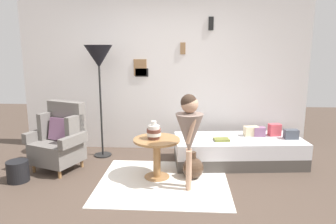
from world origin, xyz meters
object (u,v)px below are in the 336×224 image
demijohn_near (193,168)px  magazine_basket (18,171)px  person_child (189,129)px  vase_striped (154,132)px  book_on_daybed (221,140)px  daybed (238,151)px  side_table (157,150)px  armchair (60,139)px  floor_lamp (99,60)px

demijohn_near → magazine_basket: 2.32m
person_child → magazine_basket: 2.34m
vase_striped → book_on_daybed: 1.08m
daybed → person_child: 1.34m
book_on_daybed → side_table: bearing=-152.8°
armchair → daybed: armchair is taller
side_table → vase_striped: vase_striped is taller
armchair → magazine_basket: bearing=-128.5°
armchair → floor_lamp: bearing=51.0°
side_table → magazine_basket: bearing=-172.9°
floor_lamp → magazine_basket: floor_lamp is taller
book_on_daybed → daybed: bearing=28.9°
floor_lamp → magazine_basket: bearing=-128.8°
floor_lamp → daybed: bearing=-5.7°
side_table → demijohn_near: bearing=1.7°
armchair → vase_striped: size_ratio=4.00×
daybed → floor_lamp: size_ratio=1.11×
side_table → floor_lamp: bearing=139.4°
side_table → demijohn_near: side_table is taller
daybed → magazine_basket: size_ratio=7.03×
daybed → person_child: person_child is taller
daybed → side_table: size_ratio=3.16×
daybed → person_child: size_ratio=1.64×
floor_lamp → person_child: size_ratio=1.48×
person_child → magazine_basket: (-2.25, 0.09, -0.64)m
vase_striped → demijohn_near: 0.73m
side_table → person_child: person_child is taller
daybed → demijohn_near: daybed is taller
daybed → vase_striped: 1.44m
person_child → book_on_daybed: (0.48, 0.79, -0.36)m
armchair → side_table: armchair is taller
daybed → vase_striped: bearing=-153.2°
daybed → side_table: (-1.18, -0.62, 0.20)m
daybed → side_table: side_table is taller
demijohn_near → magazine_basket: demijohn_near is taller
book_on_daybed → person_child: bearing=-121.5°
vase_striped → floor_lamp: size_ratio=0.14×
daybed → demijohn_near: bearing=-139.0°
side_table → book_on_daybed: bearing=27.2°
armchair → floor_lamp: floor_lamp is taller
armchair → side_table: (1.43, -0.26, -0.04)m
daybed → vase_striped: (-1.22, -0.62, 0.45)m
vase_striped → magazine_basket: size_ratio=0.87×
vase_striped → magazine_basket: (-1.78, -0.23, -0.51)m
daybed → magazine_basket: (-3.00, -0.85, -0.06)m
side_table → magazine_basket: (-1.82, -0.23, -0.26)m
vase_striped → armchair: bearing=169.2°
vase_striped → person_child: person_child is taller
floor_lamp → magazine_basket: size_ratio=6.35×
floor_lamp → demijohn_near: size_ratio=4.77×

